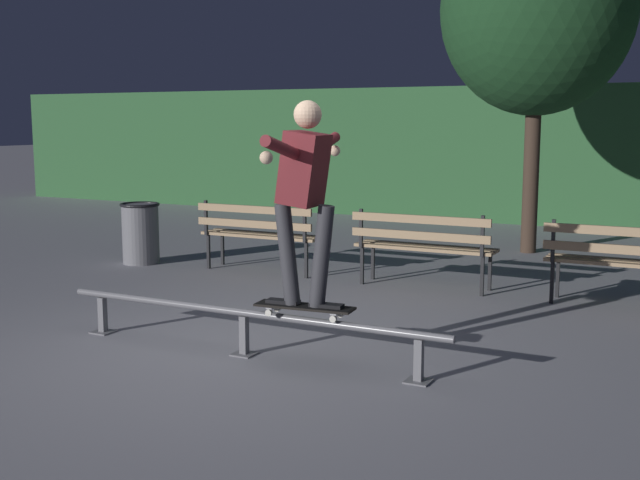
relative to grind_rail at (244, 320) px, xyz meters
name	(u,v)px	position (x,y,z in m)	size (l,w,h in m)	color
ground_plane	(247,353)	(0.00, 0.05, -0.29)	(90.00, 90.00, 0.00)	gray
hedge_backdrop	(526,154)	(0.00, 9.73, 0.96)	(24.00, 1.20, 2.50)	#2D5B33
grind_rail	(244,320)	(0.00, 0.00, 0.00)	(3.50, 0.18, 0.38)	slate
skateboard	(305,307)	(0.55, 0.00, 0.16)	(0.80, 0.28, 0.09)	black
skateboarder	(305,186)	(0.56, 0.00, 1.10)	(0.63, 1.40, 1.56)	black
park_bench_leftmost	(259,230)	(-1.75, 3.08, 0.25)	(1.60, 0.43, 0.88)	black
park_bench_left_center	(423,241)	(0.40, 3.08, 0.25)	(1.60, 0.43, 0.88)	black
park_bench_right_center	(627,256)	(2.54, 3.08, 0.25)	(1.60, 0.43, 0.88)	black
tree_behind_benches	(538,9)	(0.90, 6.14, 3.10)	(2.66, 2.66, 4.86)	#3D2D23
trash_can	(141,232)	(-3.48, 2.92, 0.12)	(0.52, 0.52, 0.80)	slate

